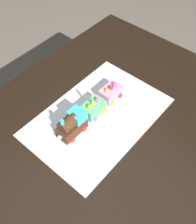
{
  "coord_description": "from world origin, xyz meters",
  "views": [
    {
      "loc": [
        -0.49,
        -0.42,
        1.65
      ],
      "look_at": [
        0.04,
        0.03,
        0.77
      ],
      "focal_mm": 42.88,
      "sensor_mm": 36.0,
      "label": 1
    }
  ],
  "objects_px": {
    "dining_table": "(98,141)",
    "cake_car_hopper_bubblegum": "(111,93)",
    "cake_car_caboose_mint_green": "(93,108)",
    "birthday_candle": "(92,98)",
    "cake_locomotive": "(72,124)"
  },
  "relations": [
    {
      "from": "dining_table",
      "to": "cake_car_hopper_bubblegum",
      "type": "relative_size",
      "value": 14.0
    },
    {
      "from": "cake_locomotive",
      "to": "birthday_candle",
      "type": "distance_m",
      "value": 0.13
    },
    {
      "from": "cake_locomotive",
      "to": "birthday_candle",
      "type": "relative_size",
      "value": 2.68
    },
    {
      "from": "cake_locomotive",
      "to": "cake_car_caboose_mint_green",
      "type": "xyz_separation_m",
      "value": [
        0.13,
        0.0,
        -0.02
      ]
    },
    {
      "from": "cake_car_caboose_mint_green",
      "to": "birthday_candle",
      "type": "distance_m",
      "value": 0.07
    },
    {
      "from": "birthday_candle",
      "to": "cake_car_caboose_mint_green",
      "type": "bearing_deg",
      "value": 0.0
    },
    {
      "from": "cake_locomotive",
      "to": "birthday_candle",
      "type": "xyz_separation_m",
      "value": [
        0.12,
        0.0,
        0.05
      ]
    },
    {
      "from": "cake_car_hopper_bubblegum",
      "to": "cake_car_caboose_mint_green",
      "type": "bearing_deg",
      "value": 180.0
    },
    {
      "from": "cake_car_caboose_mint_green",
      "to": "birthday_candle",
      "type": "height_order",
      "value": "birthday_candle"
    },
    {
      "from": "dining_table",
      "to": "cake_car_caboose_mint_green",
      "type": "height_order",
      "value": "cake_car_caboose_mint_green"
    },
    {
      "from": "cake_locomotive",
      "to": "cake_car_caboose_mint_green",
      "type": "bearing_deg",
      "value": 0.0
    },
    {
      "from": "cake_locomotive",
      "to": "dining_table",
      "type": "bearing_deg",
      "value": -36.83
    },
    {
      "from": "cake_locomotive",
      "to": "cake_car_caboose_mint_green",
      "type": "relative_size",
      "value": 1.4
    },
    {
      "from": "cake_car_hopper_bubblegum",
      "to": "birthday_candle",
      "type": "relative_size",
      "value": 1.91
    },
    {
      "from": "dining_table",
      "to": "cake_car_hopper_bubblegum",
      "type": "height_order",
      "value": "cake_car_hopper_bubblegum"
    }
  ]
}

